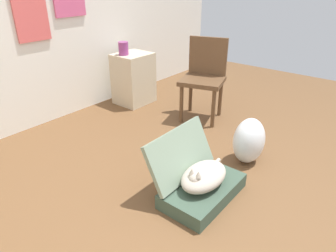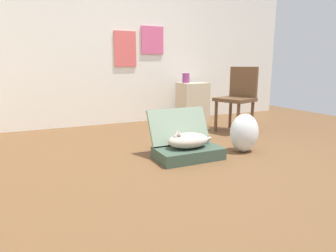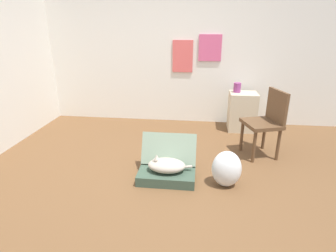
# 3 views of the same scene
# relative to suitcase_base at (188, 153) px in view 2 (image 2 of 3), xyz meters

# --- Properties ---
(ground_plane) EXTENTS (7.68, 7.68, 0.00)m
(ground_plane) POSITION_rel_suitcase_base_xyz_m (-0.04, -0.04, -0.06)
(ground_plane) COLOR brown
(ground_plane) RESTS_ON ground
(wall_back) EXTENTS (6.40, 0.15, 2.60)m
(wall_back) POSITION_rel_suitcase_base_xyz_m (-0.03, 2.22, 1.24)
(wall_back) COLOR silver
(wall_back) RESTS_ON ground
(suitcase_base) EXTENTS (0.67, 0.40, 0.12)m
(suitcase_base) POSITION_rel_suitcase_base_xyz_m (0.00, 0.00, 0.00)
(suitcase_base) COLOR #384C3D
(suitcase_base) RESTS_ON ground
(suitcase_lid) EXTENTS (0.67, 0.21, 0.37)m
(suitcase_lid) POSITION_rel_suitcase_base_xyz_m (0.00, 0.22, 0.24)
(suitcase_lid) COLOR gray
(suitcase_lid) RESTS_ON suitcase_base
(cat) EXTENTS (0.52, 0.28, 0.20)m
(cat) POSITION_rel_suitcase_base_xyz_m (-0.01, 0.00, 0.14)
(cat) COLOR #B2A899
(cat) RESTS_ON suitcase_base
(plastic_bag_white) EXTENTS (0.33, 0.27, 0.43)m
(plastic_bag_white) POSITION_rel_suitcase_base_xyz_m (0.68, -0.03, 0.15)
(plastic_bag_white) COLOR silver
(plastic_bag_white) RESTS_ON ground
(side_table) EXTENTS (0.45, 0.40, 0.66)m
(side_table) POSITION_rel_suitcase_base_xyz_m (1.08, 1.81, 0.27)
(side_table) COLOR beige
(side_table) RESTS_ON ground
(vase_tall) EXTENTS (0.12, 0.12, 0.16)m
(vase_tall) POSITION_rel_suitcase_base_xyz_m (0.97, 1.84, 0.68)
(vase_tall) COLOR #8C387A
(vase_tall) RESTS_ON side_table
(chair) EXTENTS (0.56, 0.58, 0.92)m
(chair) POSITION_rel_suitcase_base_xyz_m (1.27, 0.84, 0.46)
(chair) COLOR brown
(chair) RESTS_ON ground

